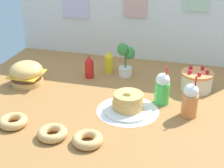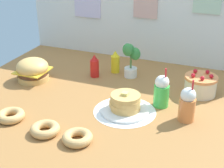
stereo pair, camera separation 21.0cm
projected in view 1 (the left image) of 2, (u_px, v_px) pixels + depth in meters
ground_plane at (106, 107)px, 2.07m from camera, size 2.02×1.73×0.02m
back_wall at (135, 10)px, 2.64m from camera, size 2.02×0.04×0.81m
doily_mat at (128, 111)px, 2.00m from camera, size 0.38×0.38×0.00m
burger at (27, 73)px, 2.32m from camera, size 0.23×0.23×0.16m
pancake_stack at (128, 103)px, 1.99m from camera, size 0.29×0.29×0.13m
layer_cake at (197, 81)px, 2.24m from camera, size 0.21×0.21×0.16m
ketchup_bottle at (89, 67)px, 2.42m from camera, size 0.07×0.07×0.17m
mustard_bottle at (109, 62)px, 2.51m from camera, size 0.07×0.07×0.17m
cream_soda_cup at (162, 89)px, 2.05m from camera, size 0.09×0.09×0.26m
orange_float_cup at (190, 100)px, 1.91m from camera, size 0.09×0.09×0.26m
donut_pink_glaze at (13, 121)px, 1.85m from camera, size 0.16×0.16×0.05m
donut_chocolate at (52, 133)px, 1.75m from camera, size 0.16×0.16×0.05m
donut_vanilla at (88, 139)px, 1.69m from camera, size 0.16×0.16×0.05m
potted_plant at (125, 58)px, 2.42m from camera, size 0.13×0.10×0.26m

